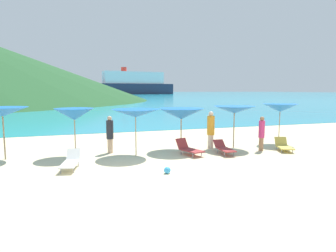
{
  "coord_description": "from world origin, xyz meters",
  "views": [
    {
      "loc": [
        -2.65,
        -9.85,
        3.0
      ],
      "look_at": [
        1.96,
        4.06,
        1.2
      ],
      "focal_mm": 31.41,
      "sensor_mm": 36.0,
      "label": 1
    }
  ],
  "objects_px": {
    "beachgoer_2": "(262,132)",
    "beachgoer_0": "(211,129)",
    "umbrella_2": "(74,114)",
    "umbrella_6": "(280,108)",
    "umbrella_4": "(181,114)",
    "lounge_chair_4": "(284,146)",
    "beachgoer_1": "(110,133)",
    "lounge_chair_1": "(71,161)",
    "cruise_ship": "(134,84)",
    "beach_ball": "(167,170)",
    "umbrella_5": "(234,110)",
    "umbrella_1": "(2,112)",
    "lounge_chair_2": "(189,148)",
    "umbrella_3": "(136,113)",
    "lounge_chair_0": "(224,148)"
  },
  "relations": [
    {
      "from": "beachgoer_1",
      "to": "beachgoer_0",
      "type": "bearing_deg",
      "value": -175.57
    },
    {
      "from": "lounge_chair_0",
      "to": "umbrella_1",
      "type": "bearing_deg",
      "value": 172.38
    },
    {
      "from": "umbrella_2",
      "to": "beach_ball",
      "type": "bearing_deg",
      "value": -52.5
    },
    {
      "from": "lounge_chair_4",
      "to": "beachgoer_0",
      "type": "xyz_separation_m",
      "value": [
        -3.3,
        1.47,
        0.77
      ]
    },
    {
      "from": "beachgoer_0",
      "to": "beachgoer_1",
      "type": "xyz_separation_m",
      "value": [
        -4.97,
        0.7,
        -0.08
      ]
    },
    {
      "from": "beach_ball",
      "to": "cruise_ship",
      "type": "bearing_deg",
      "value": 78.57
    },
    {
      "from": "umbrella_4",
      "to": "lounge_chair_4",
      "type": "height_order",
      "value": "umbrella_4"
    },
    {
      "from": "beachgoer_0",
      "to": "umbrella_4",
      "type": "bearing_deg",
      "value": 46.44
    },
    {
      "from": "umbrella_4",
      "to": "umbrella_5",
      "type": "height_order",
      "value": "umbrella_5"
    },
    {
      "from": "umbrella_6",
      "to": "umbrella_5",
      "type": "bearing_deg",
      "value": -174.84
    },
    {
      "from": "lounge_chair_1",
      "to": "beach_ball",
      "type": "height_order",
      "value": "lounge_chair_1"
    },
    {
      "from": "umbrella_6",
      "to": "cruise_ship",
      "type": "distance_m",
      "value": 197.53
    },
    {
      "from": "umbrella_3",
      "to": "umbrella_5",
      "type": "height_order",
      "value": "umbrella_5"
    },
    {
      "from": "beachgoer_2",
      "to": "beachgoer_0",
      "type": "bearing_deg",
      "value": 127.57
    },
    {
      "from": "umbrella_3",
      "to": "lounge_chair_0",
      "type": "height_order",
      "value": "umbrella_3"
    },
    {
      "from": "umbrella_5",
      "to": "beachgoer_0",
      "type": "bearing_deg",
      "value": 176.09
    },
    {
      "from": "beachgoer_1",
      "to": "beach_ball",
      "type": "relative_size",
      "value": 7.11
    },
    {
      "from": "lounge_chair_0",
      "to": "lounge_chair_1",
      "type": "relative_size",
      "value": 0.94
    },
    {
      "from": "beach_ball",
      "to": "beachgoer_2",
      "type": "bearing_deg",
      "value": 22.54
    },
    {
      "from": "beachgoer_0",
      "to": "beachgoer_2",
      "type": "bearing_deg",
      "value": -150.12
    },
    {
      "from": "lounge_chair_0",
      "to": "lounge_chair_4",
      "type": "distance_m",
      "value": 3.22
    },
    {
      "from": "lounge_chair_1",
      "to": "umbrella_6",
      "type": "bearing_deg",
      "value": 21.41
    },
    {
      "from": "lounge_chair_4",
      "to": "umbrella_4",
      "type": "bearing_deg",
      "value": -178.19
    },
    {
      "from": "lounge_chair_1",
      "to": "lounge_chair_4",
      "type": "bearing_deg",
      "value": 13.09
    },
    {
      "from": "lounge_chair_2",
      "to": "umbrella_3",
      "type": "bearing_deg",
      "value": 144.78
    },
    {
      "from": "beachgoer_2",
      "to": "beach_ball",
      "type": "bearing_deg",
      "value": 177.55
    },
    {
      "from": "beachgoer_1",
      "to": "lounge_chair_1",
      "type": "bearing_deg",
      "value": 65.48
    },
    {
      "from": "beach_ball",
      "to": "lounge_chair_0",
      "type": "bearing_deg",
      "value": 32.77
    },
    {
      "from": "umbrella_6",
      "to": "umbrella_2",
      "type": "bearing_deg",
      "value": 178.29
    },
    {
      "from": "lounge_chair_4",
      "to": "beach_ball",
      "type": "distance_m",
      "value": 7.08
    },
    {
      "from": "lounge_chair_2",
      "to": "beach_ball",
      "type": "height_order",
      "value": "lounge_chair_2"
    },
    {
      "from": "lounge_chair_4",
      "to": "cruise_ship",
      "type": "bearing_deg",
      "value": 102.26
    },
    {
      "from": "lounge_chair_1",
      "to": "beachgoer_0",
      "type": "xyz_separation_m",
      "value": [
        6.78,
        1.7,
        0.73
      ]
    },
    {
      "from": "lounge_chair_4",
      "to": "umbrella_2",
      "type": "bearing_deg",
      "value": -169.47
    },
    {
      "from": "umbrella_5",
      "to": "lounge_chair_4",
      "type": "height_order",
      "value": "umbrella_5"
    },
    {
      "from": "umbrella_6",
      "to": "beachgoer_1",
      "type": "height_order",
      "value": "umbrella_6"
    },
    {
      "from": "lounge_chair_1",
      "to": "beachgoer_1",
      "type": "height_order",
      "value": "beachgoer_1"
    },
    {
      "from": "lounge_chair_1",
      "to": "cruise_ship",
      "type": "xyz_separation_m",
      "value": [
        43.44,
        196.69,
        6.77
      ]
    },
    {
      "from": "beach_ball",
      "to": "umbrella_4",
      "type": "bearing_deg",
      "value": 62.46
    },
    {
      "from": "umbrella_5",
      "to": "umbrella_1",
      "type": "bearing_deg",
      "value": 175.48
    },
    {
      "from": "lounge_chair_2",
      "to": "beachgoer_1",
      "type": "bearing_deg",
      "value": 135.78
    },
    {
      "from": "umbrella_5",
      "to": "lounge_chair_0",
      "type": "height_order",
      "value": "umbrella_5"
    },
    {
      "from": "umbrella_2",
      "to": "umbrella_6",
      "type": "height_order",
      "value": "umbrella_6"
    },
    {
      "from": "lounge_chair_2",
      "to": "beachgoer_2",
      "type": "bearing_deg",
      "value": -23.37
    },
    {
      "from": "umbrella_2",
      "to": "beach_ball",
      "type": "height_order",
      "value": "umbrella_2"
    },
    {
      "from": "umbrella_2",
      "to": "lounge_chair_1",
      "type": "xyz_separation_m",
      "value": [
        -0.22,
        -2.22,
        -1.63
      ]
    },
    {
      "from": "umbrella_5",
      "to": "lounge_chair_0",
      "type": "relative_size",
      "value": 1.4
    },
    {
      "from": "lounge_chair_0",
      "to": "umbrella_3",
      "type": "bearing_deg",
      "value": 170.06
    },
    {
      "from": "cruise_ship",
      "to": "lounge_chair_0",
      "type": "bearing_deg",
      "value": -107.8
    },
    {
      "from": "lounge_chair_4",
      "to": "umbrella_3",
      "type": "bearing_deg",
      "value": -167.98
    }
  ]
}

